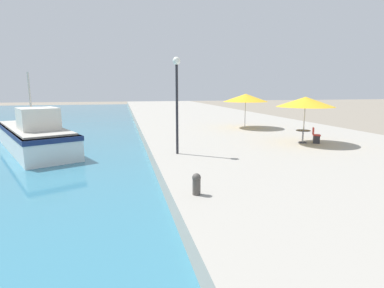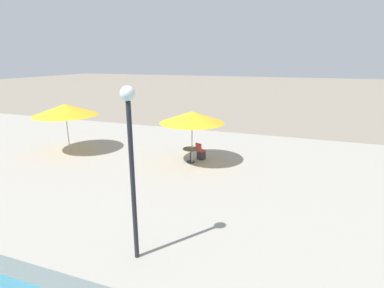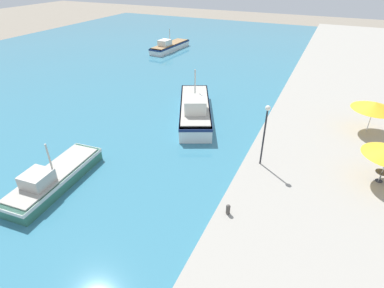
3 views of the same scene
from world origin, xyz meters
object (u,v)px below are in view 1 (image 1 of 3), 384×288
Objects in this scene: fishing_boat_mid at (34,135)px; cafe_umbrella_white at (246,98)px; mooring_bollard at (197,183)px; cafe_umbrella_pink at (305,102)px; cafe_table at (303,134)px; lamppost at (177,89)px; cafe_chair_left at (316,138)px.

fishing_boat_mid is 2.99× the size of cafe_umbrella_white.
fishing_boat_mid is 16.28× the size of mooring_bollard.
cafe_umbrella_pink is 7.39m from cafe_umbrella_white.
cafe_umbrella_white is 4.45× the size of cafe_table.
lamppost reaches higher than cafe_table.
mooring_bollard is at bearing -117.96° from cafe_umbrella_white.
cafe_table reaches higher than mooring_bollard.
fishing_boat_mid is at bearing 162.57° from cafe_umbrella_pink.
cafe_umbrella_pink reaches higher than cafe_chair_left.
cafe_umbrella_white reaches higher than mooring_bollard.
lamppost is (-8.33, -0.97, 2.77)m from cafe_chair_left.
cafe_table is at bearing -90.00° from cafe_chair_left.
mooring_bollard is at bearing -94.71° from lamppost.
cafe_umbrella_pink is at bearing 9.03° from lamppost.
lamppost is (0.48, 5.78, 2.74)m from mooring_bollard.
cafe_chair_left is at bearing 37.48° from mooring_bollard.
fishing_boat_mid reaches higher than cafe_umbrella_white.
mooring_bollard is at bearing -82.85° from fishing_boat_mid.
cafe_chair_left reaches higher than cafe_table.
mooring_bollard is (-8.12, -7.00, -2.03)m from cafe_umbrella_pink.
cafe_umbrella_white is 11.20m from lamppost.
cafe_umbrella_white reaches higher than cafe_umbrella_pink.
lamppost is (-7.69, -1.31, 2.56)m from cafe_table.
cafe_umbrella_white is at bearing -15.62° from fishing_boat_mid.
cafe_chair_left is 8.83m from lamppost.
cafe_chair_left reaches higher than mooring_bollard.
cafe_umbrella_white is 7.99m from cafe_chair_left.
fishing_boat_mid is 3.30× the size of cafe_umbrella_pink.
fishing_boat_mid is 16.35m from cafe_table.
lamppost is at bearing -170.35° from cafe_table.
lamppost reaches higher than cafe_umbrella_white.
cafe_umbrella_white reaches higher than cafe_chair_left.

